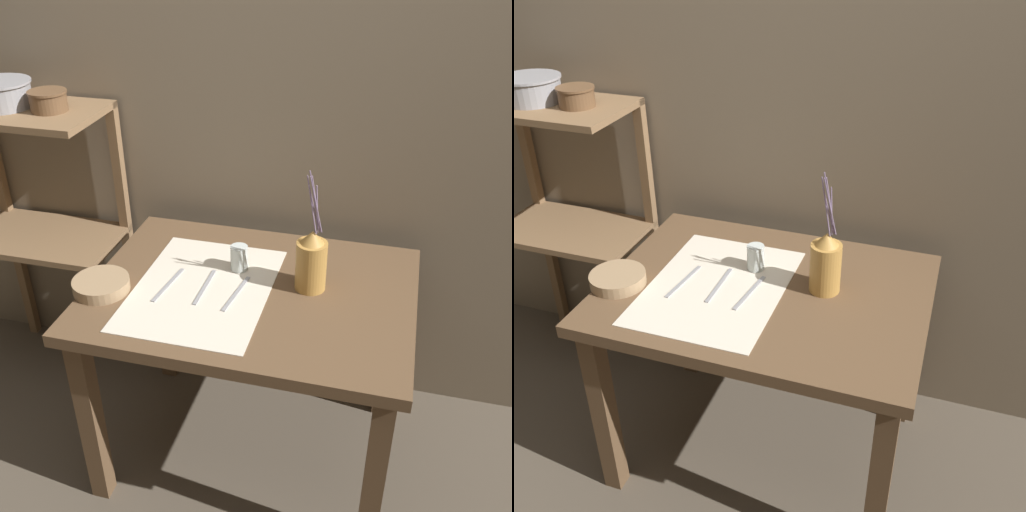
{
  "view_description": "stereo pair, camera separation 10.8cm",
  "coord_description": "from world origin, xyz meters",
  "views": [
    {
      "loc": [
        0.4,
        -1.49,
        1.76
      ],
      "look_at": [
        0.01,
        0.0,
        0.83
      ],
      "focal_mm": 42.0,
      "sensor_mm": 36.0,
      "label": 1
    },
    {
      "loc": [
        0.51,
        -1.46,
        1.76
      ],
      "look_at": [
        0.01,
        0.0,
        0.83
      ],
      "focal_mm": 42.0,
      "sensor_mm": 36.0,
      "label": 2
    }
  ],
  "objects": [
    {
      "name": "metal_pot_small",
      "position": [
        -0.77,
        0.26,
        1.17
      ],
      "size": [
        0.13,
        0.13,
        0.07
      ],
      "color": "brown",
      "rests_on": "wooden_shelf_unit"
    },
    {
      "name": "linen_cloth",
      "position": [
        -0.15,
        -0.04,
        0.71
      ],
      "size": [
        0.41,
        0.56,
        0.0
      ],
      "color": "beige",
      "rests_on": "wooden_table"
    },
    {
      "name": "pitcher_with_flowers",
      "position": [
        0.18,
        0.05,
        0.81
      ],
      "size": [
        0.1,
        0.1,
        0.39
      ],
      "color": "#B7843D",
      "rests_on": "wooden_table"
    },
    {
      "name": "glass_tumbler_near",
      "position": [
        -0.07,
        0.1,
        0.76
      ],
      "size": [
        0.06,
        0.06,
        0.08
      ],
      "color": "silver",
      "rests_on": "wooden_table"
    },
    {
      "name": "wooden_table",
      "position": [
        0.0,
        0.0,
        0.6
      ],
      "size": [
        1.01,
        0.75,
        0.71
      ],
      "color": "brown",
      "rests_on": "ground_plane"
    },
    {
      "name": "fork_outer",
      "position": [
        -0.14,
        -0.04,
        0.72
      ],
      "size": [
        0.01,
        0.2,
        0.0
      ],
      "color": "#939399",
      "rests_on": "wooden_table"
    },
    {
      "name": "fork_inner",
      "position": [
        -0.26,
        -0.05,
        0.72
      ],
      "size": [
        0.04,
        0.2,
        0.0
      ],
      "color": "#939399",
      "rests_on": "wooden_table"
    },
    {
      "name": "ground_plane",
      "position": [
        0.0,
        0.0,
        0.0
      ],
      "size": [
        12.0,
        12.0,
        0.0
      ],
      "primitive_type": "plane",
      "color": "brown"
    },
    {
      "name": "wooden_bowl",
      "position": [
        -0.45,
        -0.12,
        0.73
      ],
      "size": [
        0.18,
        0.18,
        0.04
      ],
      "color": "#9E7F5B",
      "rests_on": "wooden_table"
    },
    {
      "name": "metal_pot_large",
      "position": [
        -0.95,
        0.26,
        1.18
      ],
      "size": [
        0.21,
        0.21,
        0.09
      ],
      "color": "#939399",
      "rests_on": "wooden_shelf_unit"
    },
    {
      "name": "wooden_shelf_unit",
      "position": [
        -0.9,
        0.3,
        0.8
      ],
      "size": [
        0.57,
        0.34,
        1.13
      ],
      "color": "brown",
      "rests_on": "ground_plane"
    },
    {
      "name": "knife_center",
      "position": [
        -0.04,
        -0.05,
        0.72
      ],
      "size": [
        0.04,
        0.2,
        0.0
      ],
      "color": "#939399",
      "rests_on": "wooden_table"
    },
    {
      "name": "stone_wall_back",
      "position": [
        0.0,
        0.48,
        1.2
      ],
      "size": [
        7.0,
        0.06,
        2.4
      ],
      "color": "#7A6B56",
      "rests_on": "ground_plane"
    }
  ]
}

